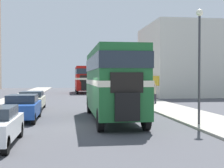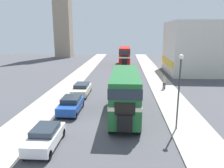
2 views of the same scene
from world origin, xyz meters
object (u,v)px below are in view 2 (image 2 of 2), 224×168
Objects in this scene: car_parked_mid at (71,105)px; bus_distant at (125,54)px; street_lamp at (179,81)px; double_decker_bus at (125,90)px; car_parked_near at (45,137)px; car_parked_far at (82,89)px; pedestrian_walking at (164,82)px.

bus_distant is at bearing 81.04° from car_parked_mid.
car_parked_mid is 0.71× the size of street_lamp.
bus_distant is at bearing 90.26° from double_decker_bus.
car_parked_near is 0.67× the size of street_lamp.
car_parked_far is 11.01m from pedestrian_walking.
street_lamp is at bearing -45.00° from car_parked_far.
double_decker_bus is 5.25m from street_lamp.
street_lamp is at bearing -20.17° from car_parked_mid.
bus_distant is 23.52m from pedestrian_walking.
double_decker_bus is 5.27× the size of pedestrian_walking.
double_decker_bus is 32.40m from bus_distant.
pedestrian_walking is at bearing 61.22° from double_decker_bus.
street_lamp is (9.42, -9.42, 3.21)m from car_parked_far.
car_parked_mid reaches higher than car_parked_far.
car_parked_mid is (-5.18, 0.49, -1.65)m from double_decker_bus.
double_decker_bus is at bearing -89.74° from bus_distant.
car_parked_mid is 13.82m from pedestrian_walking.
street_lamp reaches higher than double_decker_bus.
car_parked_mid is 2.27× the size of pedestrian_walking.
car_parked_near is 12.63m from car_parked_far.
pedestrian_walking is (10.58, 3.04, 0.40)m from car_parked_far.
pedestrian_walking is (5.39, -22.85, -1.36)m from bus_distant.
pedestrian_walking reaches higher than car_parked_far.
car_parked_near is at bearing -91.09° from car_parked_mid.
street_lamp is (-1.16, -12.46, 2.81)m from pedestrian_walking.
bus_distant reaches higher than double_decker_bus.
car_parked_far reaches higher than car_parked_near.
pedestrian_walking reaches higher than car_parked_mid.
car_parked_mid is at bearing 159.83° from street_lamp.
car_parked_far is at bearing 129.34° from double_decker_bus.
car_parked_mid is 6.02m from car_parked_far.
pedestrian_walking reaches higher than car_parked_near.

